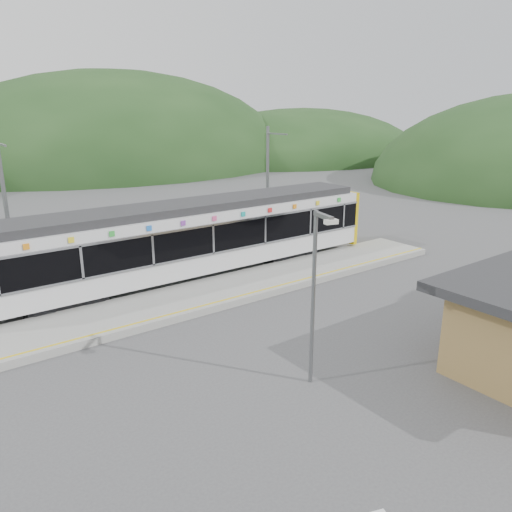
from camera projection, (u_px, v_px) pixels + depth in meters
ground at (261, 320)px, 19.55m from camera, size 120.00×120.00×0.00m
hills at (293, 261)px, 27.15m from camera, size 146.00×149.00×26.00m
platform at (216, 292)px, 22.04m from camera, size 26.00×3.20×0.30m
yellow_line at (232, 298)px, 21.00m from camera, size 26.00×0.10×0.01m
train at (188, 238)px, 23.68m from camera, size 20.44×3.01×3.74m
catenary_mast_west at (7, 215)px, 21.08m from camera, size 0.18×1.80×7.00m
catenary_mast_east at (268, 185)px, 29.09m from camera, size 0.18×1.80×7.00m
lamp_post at (316, 284)px, 14.17m from camera, size 0.38×0.98×5.29m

